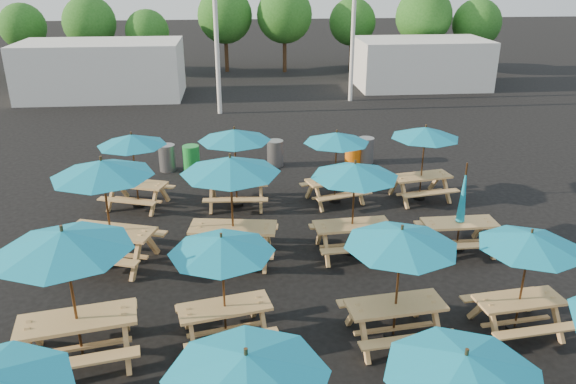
{
  "coord_description": "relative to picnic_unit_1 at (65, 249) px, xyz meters",
  "views": [
    {
      "loc": [
        -1.21,
        -11.56,
        6.49
      ],
      "look_at": [
        0.0,
        1.5,
        1.1
      ],
      "focal_mm": 35.0,
      "sensor_mm": 36.0,
      "label": 1
    }
  ],
  "objects": [
    {
      "name": "ground",
      "position": [
        4.07,
        3.22,
        -2.19
      ],
      "size": [
        120.0,
        120.0,
        0.0
      ],
      "primitive_type": "plane",
      "color": "black",
      "rests_on": "ground"
    },
    {
      "name": "picnic_unit_1",
      "position": [
        0.0,
        0.0,
        0.0
      ],
      "size": [
        2.62,
        2.62,
        2.54
      ],
      "rotation": [
        0.0,
        0.0,
        0.19
      ],
      "color": "tan",
      "rests_on": "ground"
    },
    {
      "name": "picnic_unit_2",
      "position": [
        -0.11,
        3.43,
        0.01
      ],
      "size": [
        2.83,
        2.83,
        2.55
      ],
      "rotation": [
        0.0,
        0.0,
        -0.31
      ],
      "color": "tan",
      "rests_on": "ground"
    },
    {
      "name": "picnic_unit_3",
      "position": [
        -0.04,
        6.7,
        -0.33
      ],
      "size": [
        2.42,
        2.42,
        2.16
      ],
      "rotation": [
        0.0,
        0.0,
        -0.33
      ],
      "color": "tan",
      "rests_on": "ground"
    },
    {
      "name": "picnic_unit_4",
      "position": [
        2.86,
        -3.03,
        -0.2
      ],
      "size": [
        2.27,
        2.27,
        2.3
      ],
      "rotation": [
        0.0,
        0.0,
        0.13
      ],
      "color": "tan",
      "rests_on": "ground"
    },
    {
      "name": "picnic_unit_5",
      "position": [
        2.51,
        0.34,
        -0.35
      ],
      "size": [
        2.23,
        2.23,
        2.13
      ],
      "rotation": [
        0.0,
        0.0,
        0.21
      ],
      "color": "tan",
      "rests_on": "ground"
    },
    {
      "name": "picnic_unit_6",
      "position": [
        2.67,
        3.38,
        0.0
      ],
      "size": [
        2.53,
        2.53,
        2.54
      ],
      "rotation": [
        0.0,
        0.0,
        -0.14
      ],
      "color": "tan",
      "rests_on": "ground"
    },
    {
      "name": "picnic_unit_7",
      "position": [
        2.76,
        6.51,
        -0.22
      ],
      "size": [
        2.13,
        2.13,
        2.29
      ],
      "rotation": [
        0.0,
        0.0,
        -0.06
      ],
      "color": "tan",
      "rests_on": "ground"
    },
    {
      "name": "picnic_unit_8",
      "position": [
        5.45,
        -3.18,
        -0.27
      ],
      "size": [
        2.26,
        2.26,
        2.23
      ],
      "rotation": [
        0.0,
        0.0,
        0.16
      ],
      "color": "tan",
      "rests_on": "ground"
    },
    {
      "name": "picnic_unit_9",
      "position": [
        5.6,
        0.06,
        -0.22
      ],
      "size": [
        2.23,
        2.23,
        2.28
      ],
      "rotation": [
        0.0,
        0.0,
        0.11
      ],
      "color": "tan",
      "rests_on": "ground"
    },
    {
      "name": "picnic_unit_10",
      "position": [
        5.48,
        3.4,
        -0.21
      ],
      "size": [
        2.17,
        2.17,
        2.3
      ],
      "rotation": [
        0.0,
        0.0,
        0.07
      ],
      "color": "tan",
      "rests_on": "ground"
    },
    {
      "name": "picnic_unit_11",
      "position": [
        5.61,
        6.53,
        -0.36
      ],
      "size": [
        2.31,
        2.31,
        2.12
      ],
      "rotation": [
        0.0,
        0.0,
        0.28
      ],
      "color": "tan",
      "rests_on": "ground"
    },
    {
      "name": "picnic_unit_13",
      "position": [
        7.97,
        0.09,
        -0.39
      ],
      "size": [
        2.04,
        2.04,
        2.09
      ],
      "rotation": [
        0.0,
        0.0,
        0.11
      ],
      "color": "tan",
      "rests_on": "ground"
    },
    {
      "name": "picnic_unit_14",
      "position": [
        8.07,
        3.33,
        -1.27
      ],
      "size": [
        1.76,
        1.54,
        2.24
      ],
      "rotation": [
        0.0,
        0.0,
        0.01
      ],
      "color": "tan",
      "rests_on": "ground"
    },
    {
      "name": "picnic_unit_15",
      "position": [
        8.13,
        6.5,
        -0.28
      ],
      "size": [
        2.27,
        2.27,
        2.21
      ],
      "rotation": [
        0.0,
        0.0,
        0.18
      ],
      "color": "tan",
      "rests_on": "ground"
    },
    {
      "name": "waste_bin_0",
      "position": [
        0.48,
        9.67,
        -1.75
      ],
      "size": [
        0.55,
        0.55,
        0.89
      ],
      "primitive_type": "cylinder",
      "color": "gray",
      "rests_on": "ground"
    },
    {
      "name": "waste_bin_1",
      "position": [
        1.29,
        9.5,
        -1.75
      ],
      "size": [
        0.55,
        0.55,
        0.89
      ],
      "primitive_type": "cylinder",
      "color": "green",
      "rests_on": "ground"
    },
    {
      "name": "waste_bin_2",
      "position": [
        4.11,
        9.82,
        -1.75
      ],
      "size": [
        0.55,
        0.55,
        0.89
      ],
      "primitive_type": "cylinder",
      "color": "gray",
      "rests_on": "ground"
    },
    {
      "name": "waste_bin_3",
      "position": [
        6.8,
        9.8,
        -1.75
      ],
      "size": [
        0.55,
        0.55,
        0.89
      ],
      "primitive_type": "cylinder",
      "color": "orange",
      "rests_on": "ground"
    },
    {
      "name": "waste_bin_4",
      "position": [
        7.25,
        9.84,
        -1.75
      ],
      "size": [
        0.55,
        0.55,
        0.89
      ],
      "primitive_type": "cylinder",
      "color": "gray",
      "rests_on": "ground"
    },
    {
      "name": "event_tent_0",
      "position": [
        -3.93,
        21.22,
        -0.79
      ],
      "size": [
        8.0,
        4.0,
        2.8
      ],
      "primitive_type": "cube",
      "color": "silver",
      "rests_on": "ground"
    },
    {
      "name": "event_tent_1",
      "position": [
        13.07,
        22.22,
        -0.89
      ],
      "size": [
        7.0,
        4.0,
        2.6
      ],
      "primitive_type": "cube",
      "color": "silver",
      "rests_on": "ground"
    },
    {
      "name": "tree_0",
      "position": [
        -10.0,
        28.46,
        0.64
      ],
      "size": [
        2.8,
        2.8,
        4.24
      ],
      "color": "#382314",
      "rests_on": "ground"
    },
    {
      "name": "tree_1",
      "position": [
        -5.67,
        27.12,
        0.96
      ],
      "size": [
        3.11,
        3.11,
        4.72
      ],
      "color": "#382314",
      "rests_on": "ground"
    },
    {
      "name": "tree_2",
      "position": [
        -2.32,
        26.87,
        0.44
      ],
      "size": [
        2.59,
        2.59,
        3.93
      ],
      "color": "#382314",
      "rests_on": "ground"
    },
    {
      "name": "tree_3",
      "position": [
        2.32,
        27.93,
        1.22
      ],
      "size": [
        3.36,
        3.36,
        5.09
      ],
      "color": "#382314",
      "rests_on": "ground"
    },
    {
      "name": "tree_4",
      "position": [
        5.97,
        27.47,
        1.27
      ],
      "size": [
        3.41,
        3.41,
        5.17
      ],
      "color": "#382314",
      "rests_on": "ground"
    },
    {
      "name": "tree_5",
      "position": [
        10.3,
        27.89,
        0.78
      ],
      "size": [
        2.94,
        2.94,
        4.45
      ],
      "color": "#382314",
      "rests_on": "ground"
    },
    {
      "name": "tree_6",
      "position": [
        14.31,
        26.11,
        1.24
      ],
      "size": [
        3.38,
        3.38,
        5.13
      ],
      "color": "#382314",
      "rests_on": "ground"
    },
    {
      "name": "tree_7",
      "position": [
        17.7,
        26.14,
        0.8
      ],
      "size": [
        2.95,
        2.95,
        4.48
      ],
      "color": "#382314",
      "rests_on": "ground"
    }
  ]
}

